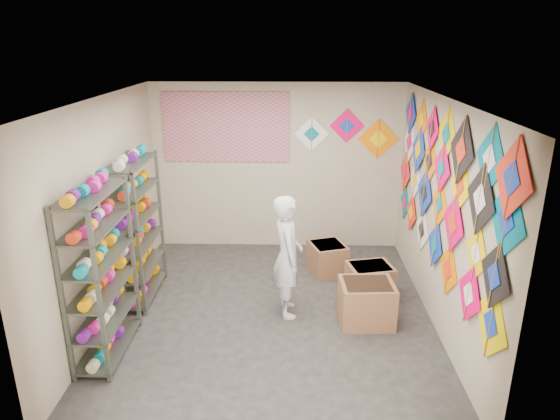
{
  "coord_description": "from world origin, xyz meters",
  "views": [
    {
      "loc": [
        0.25,
        -5.58,
        3.34
      ],
      "look_at": [
        0.1,
        0.3,
        1.3
      ],
      "focal_mm": 32.0,
      "sensor_mm": 36.0,
      "label": 1
    }
  ],
  "objects_px": {
    "shelf_rack_back": "(137,230)",
    "carton_b": "(370,281)",
    "carton_c": "(327,258)",
    "carton_a": "(366,303)",
    "shopkeeper": "(287,256)",
    "shelf_rack_front": "(101,275)"
  },
  "relations": [
    {
      "from": "shelf_rack_back",
      "to": "carton_b",
      "type": "height_order",
      "value": "shelf_rack_back"
    },
    {
      "from": "shelf_rack_back",
      "to": "carton_a",
      "type": "height_order",
      "value": "shelf_rack_back"
    },
    {
      "from": "shelf_rack_front",
      "to": "shelf_rack_back",
      "type": "bearing_deg",
      "value": 90.0
    },
    {
      "from": "shopkeeper",
      "to": "carton_c",
      "type": "xyz_separation_m",
      "value": [
        0.58,
        1.15,
        -0.55
      ]
    },
    {
      "from": "carton_c",
      "to": "carton_b",
      "type": "bearing_deg",
      "value": -72.23
    },
    {
      "from": "shopkeeper",
      "to": "shelf_rack_front",
      "type": "bearing_deg",
      "value": 105.45
    },
    {
      "from": "carton_a",
      "to": "carton_b",
      "type": "bearing_deg",
      "value": 74.78
    },
    {
      "from": "shelf_rack_back",
      "to": "carton_c",
      "type": "bearing_deg",
      "value": 16.36
    },
    {
      "from": "carton_a",
      "to": "carton_b",
      "type": "height_order",
      "value": "carton_a"
    },
    {
      "from": "shelf_rack_front",
      "to": "shopkeeper",
      "type": "height_order",
      "value": "shelf_rack_front"
    },
    {
      "from": "shelf_rack_back",
      "to": "carton_b",
      "type": "bearing_deg",
      "value": 0.35
    },
    {
      "from": "shopkeeper",
      "to": "carton_b",
      "type": "distance_m",
      "value": 1.3
    },
    {
      "from": "shelf_rack_front",
      "to": "shelf_rack_back",
      "type": "distance_m",
      "value": 1.3
    },
    {
      "from": "shelf_rack_back",
      "to": "carton_a",
      "type": "distance_m",
      "value": 3.09
    },
    {
      "from": "shelf_rack_back",
      "to": "carton_c",
      "type": "xyz_separation_m",
      "value": [
        2.56,
        0.75,
        -0.72
      ]
    },
    {
      "from": "shelf_rack_front",
      "to": "carton_b",
      "type": "bearing_deg",
      "value": 23.16
    },
    {
      "from": "shelf_rack_front",
      "to": "carton_c",
      "type": "distance_m",
      "value": 3.36
    },
    {
      "from": "carton_b",
      "to": "carton_c",
      "type": "bearing_deg",
      "value": 112.7
    },
    {
      "from": "shelf_rack_front",
      "to": "carton_c",
      "type": "xyz_separation_m",
      "value": [
        2.56,
        2.05,
        -0.72
      ]
    },
    {
      "from": "shelf_rack_front",
      "to": "carton_a",
      "type": "height_order",
      "value": "shelf_rack_front"
    },
    {
      "from": "shopkeeper",
      "to": "carton_b",
      "type": "xyz_separation_m",
      "value": [
        1.11,
        0.42,
        -0.55
      ]
    },
    {
      "from": "shelf_rack_front",
      "to": "carton_c",
      "type": "bearing_deg",
      "value": 38.7
    }
  ]
}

